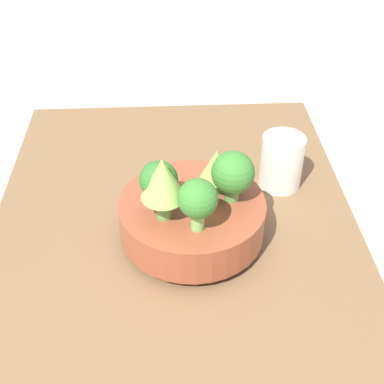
{
  "coord_description": "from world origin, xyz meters",
  "views": [
    {
      "loc": [
        0.61,
        -0.01,
        0.63
      ],
      "look_at": [
        -0.03,
        0.03,
        0.13
      ],
      "focal_mm": 50.0,
      "sensor_mm": 36.0,
      "label": 1
    }
  ],
  "objects": [
    {
      "name": "broccoli_floret_front",
      "position": [
        -0.02,
        -0.02,
        0.16
      ],
      "size": [
        0.06,
        0.06,
        0.08
      ],
      "color": "#7AB256",
      "rests_on": "bowl"
    },
    {
      "name": "romanesco_piece_far",
      "position": [
        -0.06,
        0.07,
        0.15
      ],
      "size": [
        0.05,
        0.05,
        0.08
      ],
      "color": "#6BA34C",
      "rests_on": "bowl"
    },
    {
      "name": "bowl",
      "position": [
        -0.03,
        0.03,
        0.07
      ],
      "size": [
        0.23,
        0.23,
        0.07
      ],
      "color": "brown",
      "rests_on": "table"
    },
    {
      "name": "ground_plane",
      "position": [
        0.0,
        0.0,
        0.0
      ],
      "size": [
        6.0,
        6.0,
        0.0
      ],
      "primitive_type": "plane",
      "color": "#ADA89E"
    },
    {
      "name": "romanesco_piece_near",
      "position": [
        -0.0,
        -0.02,
        0.17
      ],
      "size": [
        0.07,
        0.07,
        0.1
      ],
      "color": "#609347",
      "rests_on": "bowl"
    },
    {
      "name": "broccoli_floret_back",
      "position": [
        -0.04,
        0.09,
        0.15
      ],
      "size": [
        0.07,
        0.07,
        0.08
      ],
      "color": "#609347",
      "rests_on": "bowl"
    },
    {
      "name": "cup",
      "position": [
        -0.17,
        0.19,
        0.08
      ],
      "size": [
        0.08,
        0.08,
        0.1
      ],
      "color": "silver",
      "rests_on": "table"
    },
    {
      "name": "broccoli_floret_right",
      "position": [
        0.03,
        0.03,
        0.16
      ],
      "size": [
        0.06,
        0.06,
        0.08
      ],
      "color": "#7AB256",
      "rests_on": "bowl"
    },
    {
      "name": "table",
      "position": [
        0.0,
        0.0,
        0.02
      ],
      "size": [
        0.94,
        0.61,
        0.03
      ],
      "color": "brown",
      "rests_on": "ground_plane"
    }
  ]
}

